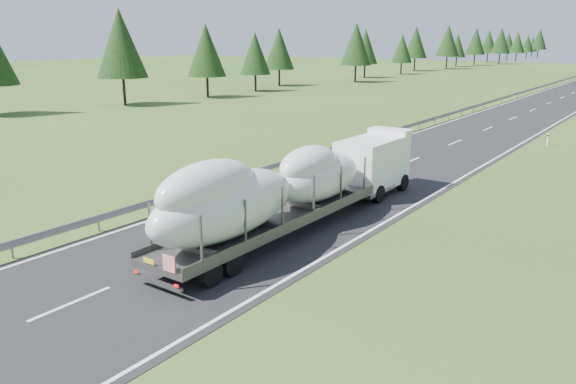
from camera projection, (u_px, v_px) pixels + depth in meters
The scene contains 4 objects.
ground at pixel (247, 230), 25.32m from camera, with size 400.00×400.00×0.00m, color #334E1A.
guardrail at pixel (561, 81), 106.53m from camera, with size 0.10×400.00×0.76m.
tree_line_left at pixel (405, 43), 136.25m from camera, with size 15.38×297.80×12.56m.
boat_truck at pixel (292, 184), 24.64m from camera, with size 2.60×18.42×4.15m.
Camera 1 is at (15.44, -18.42, 8.35)m, focal length 35.00 mm.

